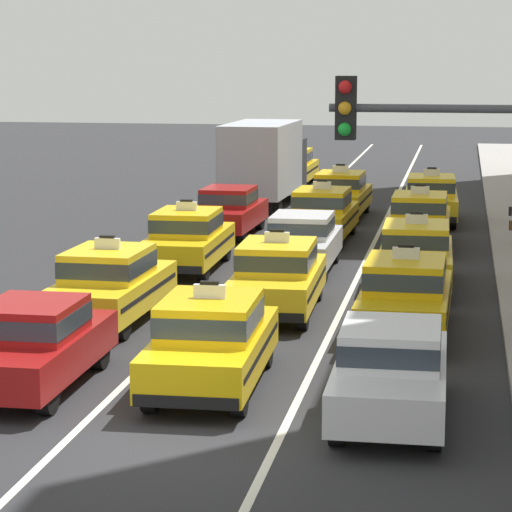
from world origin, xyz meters
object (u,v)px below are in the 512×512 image
Objects in this scene: taxi_center_fourth at (322,213)px; sedan_right_nearest at (391,369)px; taxi_left_sixth at (292,166)px; taxi_center_second at (277,276)px; traffic_light_pole at (481,225)px; sedan_left_nearest at (34,342)px; taxi_right_fourth at (419,219)px; taxi_center_fifth at (341,194)px; taxi_left_third at (188,238)px; taxi_right_third at (416,254)px; sedan_center_third at (302,240)px; taxi_right_fifth at (431,198)px; taxi_right_second at (405,295)px; taxi_center_nearest at (211,340)px; taxi_left_second at (110,283)px; box_truck_left_fifth at (265,160)px; sedan_left_fourth at (229,209)px.

sedan_right_nearest is at bearing -79.64° from taxi_center_fourth.
taxi_left_sixth is 26.03m from taxi_center_second.
traffic_light_pole is at bearing -78.36° from taxi_center_fourth.
taxi_right_fourth reaches higher than sedan_left_nearest.
taxi_left_sixth and taxi_center_fifth have the same top height.
taxi_left_third and taxi_right_third have the same top height.
taxi_right_fifth reaches higher than sedan_center_third.
taxi_right_second is (3.22, -12.18, 0.00)m from taxi_center_fourth.
taxi_center_fourth is at bearing -78.09° from taxi_left_sixth.
sedan_left_nearest is at bearing -169.98° from taxi_center_nearest.
taxi_left_second is 8.17m from taxi_right_third.
taxi_center_fourth is at bearing 90.18° from taxi_center_nearest.
box_truck_left_fifth is 7.45m from taxi_right_fifth.
taxi_left_third is 7.80m from taxi_right_fourth.
taxi_center_fourth is at bearing -11.40° from sedan_left_fourth.
taxi_left_second is at bearing -156.60° from taxi_center_second.
taxi_center_fifth is 1.07× the size of sedan_right_nearest.
sedan_left_nearest is at bearing -89.62° from sedan_left_fourth.
box_truck_left_fifth is at bearing 107.58° from taxi_right_second.
sedan_left_fourth and sedan_center_third have the same top height.
taxi_left_third is at bearing -118.16° from taxi_center_fourth.
sedan_right_nearest is 0.95× the size of taxi_right_fourth.
taxi_center_fourth is at bearing 114.53° from taxi_right_third.
taxi_left_second is at bearing 127.92° from traffic_light_pole.
taxi_left_sixth is at bearing 108.09° from taxi_center_fifth.
taxi_left_sixth is 1.00× the size of taxi_right_fifth.
taxi_center_nearest is 1.07× the size of sedan_right_nearest.
taxi_left_third is at bearing -141.40° from taxi_right_fourth.
taxi_center_second and taxi_right_second have the same top height.
taxi_left_third and taxi_center_second have the same top height.
taxi_right_third is (3.17, 9.65, 0.00)m from taxi_center_nearest.
taxi_right_fifth is at bearing 78.81° from taxi_center_second.
taxi_left_second and taxi_right_third have the same top height.
sedan_left_nearest is 9.43m from traffic_light_pole.
box_truck_left_fifth is at bearing 97.52° from taxi_center_nearest.
taxi_left_second and taxi_center_nearest have the same top height.
taxi_left_second is 1.00× the size of taxi_center_fifth.
taxi_right_fifth is (-0.01, 22.58, 0.03)m from sedan_right_nearest.
taxi_right_third is at bearing 58.54° from sedan_left_nearest.
taxi_center_second is 5.29m from sedan_center_third.
sedan_left_fourth is at bearing 116.36° from taxi_right_second.
taxi_left_second is (-0.22, 5.18, 0.03)m from sedan_left_nearest.
taxi_right_fourth is at bearing -14.15° from taxi_center_fourth.
traffic_light_pole is at bearing -69.53° from taxi_center_second.
box_truck_left_fifth is at bearing 103.87° from sedan_center_third.
taxi_right_fourth is at bearing 56.45° from sedan_center_third.
box_truck_left_fifth reaches higher than taxi_left_second.
sedan_center_third is at bearing 104.15° from sedan_right_nearest.
sedan_left_nearest is at bearing 147.56° from traffic_light_pole.
sedan_center_third is 13.03m from sedan_right_nearest.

